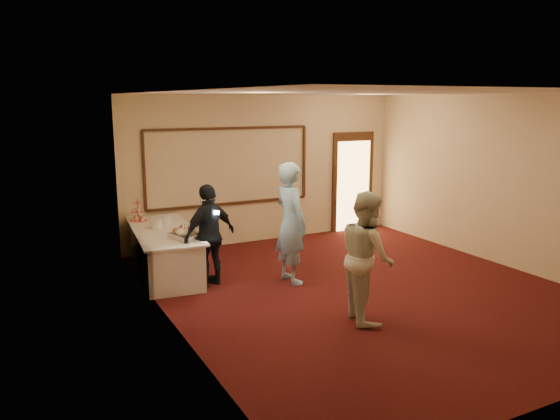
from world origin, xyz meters
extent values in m
plane|color=black|center=(0.00, 0.00, 0.00)|extent=(7.00, 7.00, 0.00)
cube|color=beige|center=(0.00, 3.50, 1.50)|extent=(6.00, 0.04, 3.00)
cube|color=beige|center=(-3.00, 0.00, 1.50)|extent=(0.04, 7.00, 3.00)
cube|color=beige|center=(3.00, 0.00, 1.50)|extent=(0.04, 7.00, 3.00)
cube|color=white|center=(0.00, 0.00, 3.00)|extent=(6.00, 7.00, 0.04)
cube|color=#351710|center=(-0.80, 3.47, 0.85)|extent=(3.40, 0.04, 0.05)
cube|color=#351710|center=(-0.80, 3.47, 2.35)|extent=(3.40, 0.04, 0.05)
cube|color=#351710|center=(-2.50, 3.47, 1.60)|extent=(0.05, 0.04, 1.50)
cube|color=#351710|center=(0.90, 3.47, 1.60)|extent=(0.05, 0.04, 1.50)
cube|color=#351710|center=(2.15, 3.46, 1.10)|extent=(1.05, 0.06, 2.20)
cube|color=#FFBF66|center=(2.15, 3.43, 1.00)|extent=(0.85, 0.02, 2.00)
cube|color=silver|center=(-2.51, 2.20, 0.37)|extent=(1.11, 2.45, 0.74)
cube|color=silver|center=(-2.51, 2.20, 0.76)|extent=(1.23, 2.60, 0.03)
cube|color=silver|center=(-2.36, 1.46, 0.79)|extent=(0.50, 0.56, 0.04)
ellipsoid|color=white|center=(-2.36, 1.46, 0.88)|extent=(0.31, 0.31, 0.14)
cube|color=silver|center=(-2.26, 1.61, 0.81)|extent=(0.25, 0.26, 0.01)
cylinder|color=#D94F56|center=(-2.73, 3.07, 0.97)|extent=(0.02, 0.02, 0.40)
cylinder|color=#D94F56|center=(-2.73, 3.07, 0.78)|extent=(0.30, 0.30, 0.01)
cylinder|color=#D94F56|center=(-2.73, 3.07, 0.94)|extent=(0.23, 0.23, 0.01)
cylinder|color=#D94F56|center=(-2.73, 3.07, 1.09)|extent=(0.16, 0.16, 0.01)
cylinder|color=white|center=(-2.59, 2.32, 0.84)|extent=(0.17, 0.17, 0.14)
cylinder|color=white|center=(-2.59, 2.32, 0.92)|extent=(0.18, 0.18, 0.01)
cylinder|color=white|center=(-2.36, 2.61, 0.84)|extent=(0.17, 0.17, 0.14)
cylinder|color=white|center=(-2.36, 2.61, 0.92)|extent=(0.18, 0.18, 0.01)
cylinder|color=white|center=(-2.33, 1.92, 0.78)|extent=(0.25, 0.25, 0.01)
cylinder|color=brown|center=(-2.33, 1.92, 0.80)|extent=(0.22, 0.22, 0.04)
imported|color=#92CAEF|center=(-0.81, 0.87, 0.98)|extent=(0.50, 0.73, 1.95)
imported|color=beige|center=(-0.64, -0.93, 0.87)|extent=(0.87, 1.00, 1.74)
imported|color=black|center=(-2.02, 1.30, 0.81)|extent=(1.03, 0.68, 1.63)
cube|color=white|center=(-1.96, 1.15, 1.20)|extent=(0.07, 0.04, 0.05)
camera|label=1|loc=(-4.82, -6.59, 2.90)|focal=35.00mm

